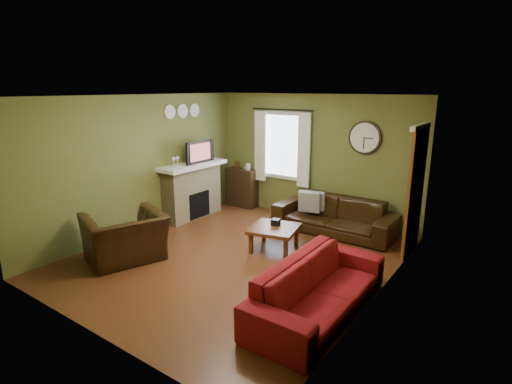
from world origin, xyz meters
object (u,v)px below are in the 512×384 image
Objects in this scene: bookshelf at (242,187)px; sofa_brown at (334,215)px; sofa_red at (319,287)px; armchair at (125,238)px; coffee_table at (274,238)px.

bookshelf reaches higher than sofa_brown.
bookshelf is 2.56m from sofa_brown.
sofa_red is 3.28m from armchair.
armchair is at bearing 96.91° from sofa_red.
coffee_table is (-0.48, -1.38, -0.13)m from sofa_brown.
armchair is (0.32, -3.53, -0.06)m from bookshelf.
sofa_red is 2.97× the size of coffee_table.
armchair is (-3.25, -0.39, 0.05)m from sofa_red.
coffee_table is at bearing 48.32° from sofa_red.
bookshelf is at bearing 171.05° from sofa_brown.
bookshelf is at bearing -154.97° from armchair.
sofa_red reaches higher than coffee_table.
sofa_red is 2.04m from coffee_table.
sofa_brown is 3.01× the size of coffee_table.
bookshelf is at bearing 48.72° from sofa_red.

